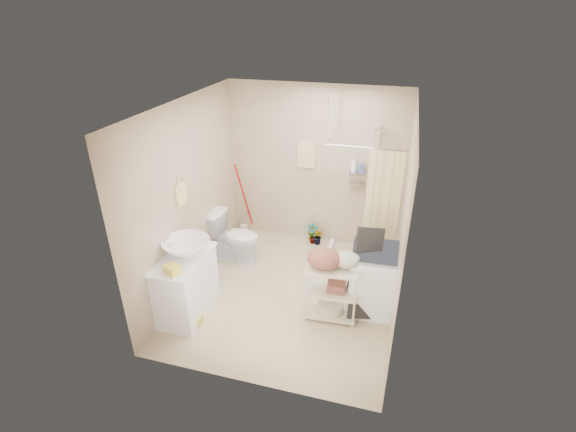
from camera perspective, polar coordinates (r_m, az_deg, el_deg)
name	(u,v)px	position (r m, az deg, el deg)	size (l,w,h in m)	color
floor	(289,293)	(5.94, 0.09, -10.52)	(3.20, 3.20, 0.00)	beige
ceiling	(289,106)	(4.82, 0.11, 14.81)	(2.80, 3.20, 0.04)	silver
wall_back	(316,167)	(6.68, 3.79, 6.66)	(2.80, 0.04, 2.60)	#BCA991
wall_front	(243,283)	(3.95, -6.19, -9.16)	(2.80, 0.04, 2.60)	#BCA991
wall_left	(188,198)	(5.75, -13.49, 2.44)	(0.04, 3.20, 2.60)	#BCA991
wall_right	(403,224)	(5.10, 15.45, -1.10)	(0.04, 3.20, 2.60)	#BCA991
vanity	(186,285)	(5.54, -13.74, -9.20)	(0.53, 0.94, 0.83)	silver
sink	(186,248)	(5.32, -13.74, -4.23)	(0.59, 0.59, 0.20)	white
counter_basket	(173,269)	(5.04, -15.51, -7.06)	(0.18, 0.14, 0.10)	yellow
floor_basket	(193,318)	(5.55, -12.82, -13.47)	(0.29, 0.22, 0.16)	gold
toilet	(235,237)	(6.52, -7.24, -2.83)	(0.44, 0.78, 0.79)	silver
mop	(242,198)	(7.17, -6.28, 2.46)	(0.12, 0.12, 1.31)	#C20602
potted_plant_a	(312,234)	(7.00, 3.30, -2.44)	(0.19, 0.13, 0.36)	brown
potted_plant_b	(318,237)	(6.99, 4.16, -2.85)	(0.16, 0.13, 0.29)	#96582A
hanging_towel	(306,155)	(6.62, 2.53, 8.35)	(0.28, 0.03, 0.42)	beige
towel_ring	(181,192)	(5.51, -14.46, 3.18)	(0.04, 0.22, 0.34)	#FFF08F
tp_holder	(197,234)	(6.02, -12.35, -2.43)	(0.08, 0.12, 0.14)	white
shower	(364,202)	(6.16, 10.38, 1.93)	(1.10, 1.10, 2.10)	white
shampoo_bottle_a	(354,165)	(6.46, 8.97, 6.89)	(0.08, 0.08, 0.22)	white
shampoo_bottle_b	(362,167)	(6.46, 10.04, 6.58)	(0.08, 0.08, 0.17)	#3D53A1
washing_machine	(374,280)	(5.56, 11.68, -8.51)	(0.60, 0.62, 0.88)	white
laundry_rack	(332,287)	(5.34, 6.02, -9.63)	(0.65, 0.38, 0.89)	beige
ironing_board	(366,274)	(5.34, 10.57, -7.77)	(0.35, 0.10, 1.23)	black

